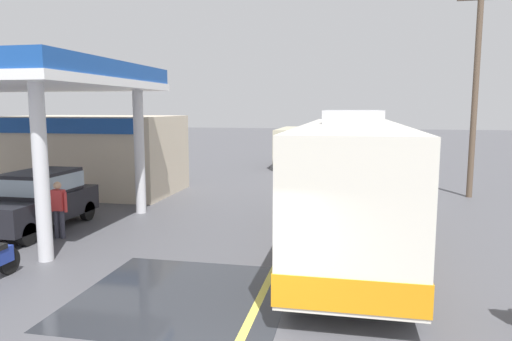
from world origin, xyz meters
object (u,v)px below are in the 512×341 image
object	(u,v)px
car_at_pump	(39,197)
car_trailing_behind_bus	(350,152)
minibus_opposing_lane	(295,143)
pedestrian_near_pump	(59,207)
coach_bus_main	(351,183)

from	to	relation	value
car_at_pump	car_trailing_behind_bus	distance (m)	19.64
car_at_pump	car_trailing_behind_bus	world-z (taller)	same
minibus_opposing_lane	pedestrian_near_pump	size ratio (longest dim) A/B	3.69
car_at_pump	minibus_opposing_lane	world-z (taller)	minibus_opposing_lane
minibus_opposing_lane	car_trailing_behind_bus	distance (m)	3.57
car_at_pump	pedestrian_near_pump	world-z (taller)	car_at_pump
minibus_opposing_lane	car_trailing_behind_bus	bearing A→B (deg)	-6.94
coach_bus_main	car_trailing_behind_bus	bearing A→B (deg)	90.15
coach_bus_main	car_trailing_behind_bus	xyz separation A→B (m)	(-0.05, 17.03, -0.71)
coach_bus_main	car_trailing_behind_bus	distance (m)	17.04
car_at_pump	coach_bus_main	bearing A→B (deg)	1.39
coach_bus_main	minibus_opposing_lane	distance (m)	17.81
pedestrian_near_pump	car_trailing_behind_bus	world-z (taller)	car_trailing_behind_bus
minibus_opposing_lane	pedestrian_near_pump	world-z (taller)	minibus_opposing_lane
coach_bus_main	minibus_opposing_lane	size ratio (longest dim) A/B	1.80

